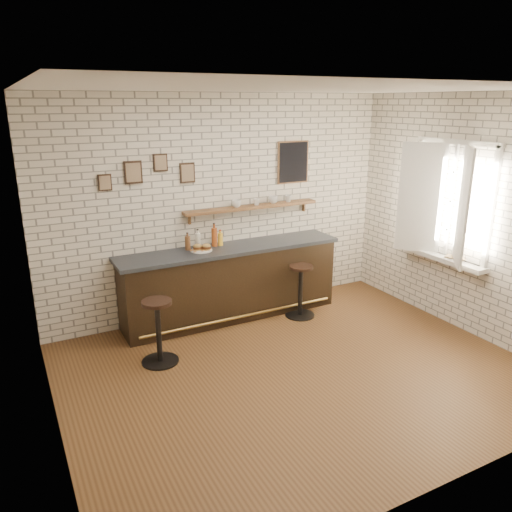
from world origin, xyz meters
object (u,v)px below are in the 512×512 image
object	(u,v)px
sandwich_plate	(201,250)
bitters_bottle_brown	(188,243)
condiment_bottle_yellow	(220,239)
bar_stool_right	(301,289)
bar_counter	(231,282)
shelf_cup_b	(257,202)
shelf_cup_d	(288,199)
book_upper	(452,257)
shelf_cup_a	(236,204)
bitters_bottle_white	(198,241)
bar_stool_left	(158,330)
bitters_bottle_amber	(214,237)
shelf_cup_c	(273,200)
ciabatta_sandwich	(202,247)
book_lower	(452,259)

from	to	relation	value
sandwich_plate	bitters_bottle_brown	world-z (taller)	bitters_bottle_brown
condiment_bottle_yellow	bar_stool_right	size ratio (longest dim) A/B	0.29
bar_counter	shelf_cup_b	size ratio (longest dim) A/B	31.83
shelf_cup_d	book_upper	world-z (taller)	shelf_cup_d
shelf_cup_a	shelf_cup_d	xyz separation A→B (m)	(0.83, 0.00, -0.00)
bar_counter	book_upper	xyz separation A→B (m)	(2.41, -1.60, 0.45)
bitters_bottle_brown	bar_stool_right	world-z (taller)	bitters_bottle_brown
bitters_bottle_brown	shelf_cup_a	bearing A→B (deg)	4.36
bitters_bottle_white	shelf_cup_b	size ratio (longest dim) A/B	2.70
book_upper	bar_counter	bearing A→B (deg)	-175.82
bitters_bottle_brown	shelf_cup_a	world-z (taller)	shelf_cup_a
condiment_bottle_yellow	bar_stool_left	distance (m)	1.66
bitters_bottle_white	bitters_bottle_amber	size ratio (longest dim) A/B	0.82
shelf_cup_b	bitters_bottle_amber	bearing A→B (deg)	142.26
bitters_bottle_amber	bar_stool_right	xyz separation A→B (m)	(1.03, -0.57, -0.74)
sandwich_plate	bitters_bottle_white	size ratio (longest dim) A/B	1.07
condiment_bottle_yellow	shelf_cup_d	world-z (taller)	shelf_cup_d
bar_stool_left	book_upper	world-z (taller)	book_upper
shelf_cup_a	shelf_cup_c	distance (m)	0.58
ciabatta_sandwich	book_upper	bearing A→B (deg)	-29.84
bar_stool_left	condiment_bottle_yellow	bearing A→B (deg)	38.07
bitters_bottle_white	shelf_cup_b	distance (m)	1.01
bar_counter	bitters_bottle_amber	bearing A→B (deg)	140.19
condiment_bottle_yellow	book_lower	size ratio (longest dim) A/B	1.02
bitters_bottle_white	shelf_cup_c	bearing A→B (deg)	2.75
bitters_bottle_white	shelf_cup_c	xyz separation A→B (m)	(1.18, 0.06, 0.44)
sandwich_plate	bitters_bottle_amber	size ratio (longest dim) A/B	0.88
shelf_cup_a	book_upper	size ratio (longest dim) A/B	0.64
bar_stool_left	shelf_cup_d	world-z (taller)	shelf_cup_d
shelf_cup_d	book_lower	bearing A→B (deg)	-79.17
sandwich_plate	shelf_cup_c	bearing A→B (deg)	8.83
bitters_bottle_white	sandwich_plate	bearing A→B (deg)	-92.18
book_lower	shelf_cup_b	bearing A→B (deg)	112.46
bitters_bottle_brown	bitters_bottle_white	world-z (taller)	bitters_bottle_white
bar_stool_right	shelf_cup_a	size ratio (longest dim) A/B	5.84
ciabatta_sandwich	condiment_bottle_yellow	bearing A→B (deg)	21.72
bitters_bottle_white	shelf_cup_c	size ratio (longest dim) A/B	1.96
book_lower	shelf_cup_c	bearing A→B (deg)	108.18
bitters_bottle_white	condiment_bottle_yellow	world-z (taller)	bitters_bottle_white
sandwich_plate	shelf_cup_c	distance (m)	1.31
shelf_cup_c	bitters_bottle_white	bearing A→B (deg)	97.67
bitters_bottle_brown	shelf_cup_b	world-z (taller)	shelf_cup_b
bitters_bottle_white	bar_counter	bearing A→B (deg)	-19.38
bitters_bottle_brown	sandwich_plate	bearing A→B (deg)	-42.40
bar_stool_right	book_upper	bearing A→B (deg)	-36.99
shelf_cup_b	book_upper	xyz separation A→B (m)	(1.91, -1.80, -0.59)
bar_counter	ciabatta_sandwich	distance (m)	0.69
bar_counter	bitters_bottle_brown	size ratio (longest dim) A/B	13.23
sandwich_plate	condiment_bottle_yellow	world-z (taller)	condiment_bottle_yellow
shelf_cup_a	shelf_cup_d	size ratio (longest dim) A/B	1.26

